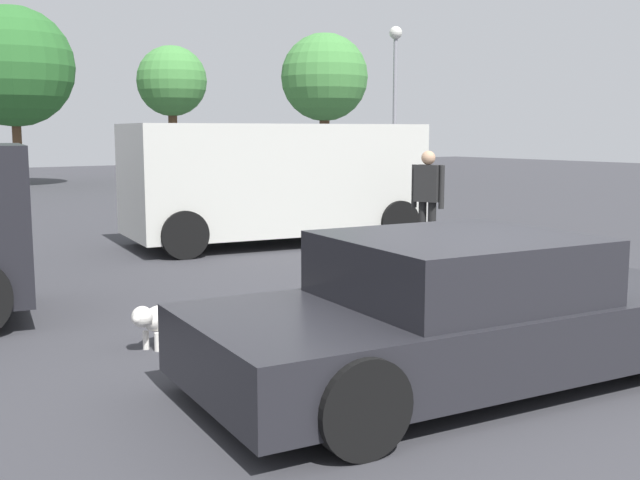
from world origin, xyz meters
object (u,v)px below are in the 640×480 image
Objects in this scene: sedan_foreground at (463,313)px; pedestrian at (428,192)px; dog at (156,319)px; van_white at (275,179)px; light_post_far at (395,77)px.

sedan_foreground is 6.60m from pedestrian.
dog is at bearing -178.06° from pedestrian.
dog is at bearing 132.25° from sedan_foreground.
sedan_foreground is 0.86× the size of van_white.
dog is (-1.62, 2.26, -0.27)m from sedan_foreground.
pedestrian is at bearing -50.53° from van_white.
sedan_foreground is at bearing -129.32° from light_post_far.
van_white is 0.97× the size of light_post_far.
pedestrian is at bearing -128.69° from light_post_far.
pedestrian reaches higher than dog.
dog is 6.56m from pedestrian.
pedestrian reaches higher than sedan_foreground.
pedestrian is 15.11m from light_post_far.
sedan_foreground is at bearing -102.50° from van_white.
dog is 6.87m from van_white.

